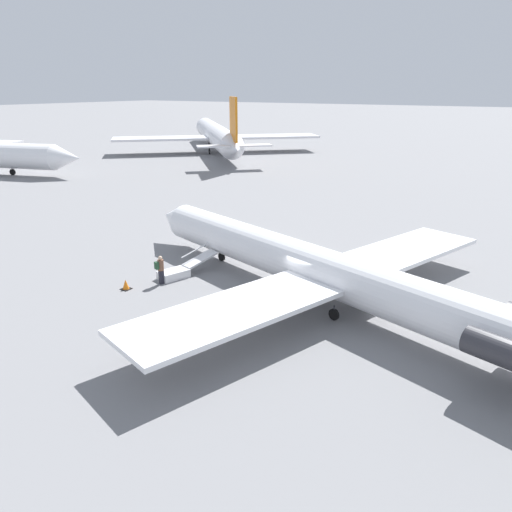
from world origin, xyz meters
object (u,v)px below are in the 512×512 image
(airplane_far_left, at_px, (217,135))
(boarding_stairs, at_px, (179,271))
(passenger, at_px, (160,268))
(airplane_main, at_px, (325,271))

(airplane_far_left, distance_m, boarding_stairs, 62.28)
(passenger, bearing_deg, boarding_stairs, 12.42)
(airplane_main, bearing_deg, airplane_far_left, -31.36)
(airplane_far_left, distance_m, passenger, 63.43)
(passenger, bearing_deg, airplane_far_left, 50.70)
(boarding_stairs, bearing_deg, passenger, -167.58)
(boarding_stairs, distance_m, passenger, 1.63)
(boarding_stairs, bearing_deg, airplane_main, -66.45)
(airplane_main, height_order, boarding_stairs, airplane_main)
(airplane_main, xyz_separation_m, passenger, (9.44, 2.52, -0.88))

